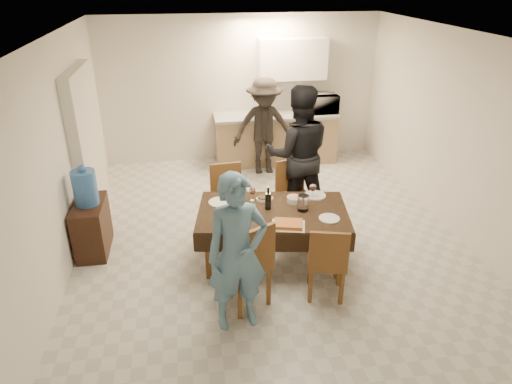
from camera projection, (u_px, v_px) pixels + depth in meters
floor at (270, 238)px, 6.16m from camera, size 5.00×6.00×0.02m
ceiling at (274, 36)px, 5.01m from camera, size 5.00×6.00×0.02m
wall_back at (241, 90)px, 8.25m from camera, size 5.00×0.02×2.60m
wall_front at (360, 309)px, 2.92m from camera, size 5.00×0.02×2.60m
wall_left at (58, 159)px, 5.23m from camera, size 0.02×6.00×2.60m
wall_right at (460, 137)px, 5.94m from camera, size 0.02×6.00×2.60m
stub_partition at (87, 144)px, 6.42m from camera, size 0.15×1.40×2.10m
kitchen_base_cabinet at (276, 139)px, 8.43m from camera, size 2.20×0.60×0.86m
kitchen_worktop at (276, 116)px, 8.23m from camera, size 2.24×0.64×0.05m
upper_cabinet at (292, 59)px, 7.97m from camera, size 1.20×0.34×0.70m
dining_table at (273, 213)px, 5.42m from camera, size 1.90×1.29×0.69m
chair_near_left at (245, 259)px, 4.62m from camera, size 0.62×0.64×0.55m
chair_near_right at (330, 256)px, 4.79m from camera, size 0.50×0.50×0.49m
chair_far_left at (229, 197)px, 5.98m from camera, size 0.47×0.47×0.51m
chair_far_right at (296, 193)px, 6.11m from camera, size 0.48×0.49×0.50m
console at (92, 227)px, 5.75m from camera, size 0.36×0.73×0.67m
water_jug at (85, 188)px, 5.50m from camera, size 0.29×0.29×0.43m
wine_bottle at (268, 198)px, 5.38m from camera, size 0.07×0.07×0.29m
water_pitcher at (303, 203)px, 5.37m from camera, size 0.13×0.13×0.20m
savoury_tart at (288, 224)px, 5.07m from camera, size 0.43×0.36×0.05m
salad_bowl at (294, 199)px, 5.59m from camera, size 0.18×0.18×0.07m
mushroom_dish at (265, 199)px, 5.64m from camera, size 0.19×0.19×0.03m
wine_glass_a at (229, 217)px, 5.06m from camera, size 0.09×0.09×0.20m
wine_glass_b at (313, 191)px, 5.66m from camera, size 0.09×0.09×0.20m
wine_glass_c at (252, 194)px, 5.60m from camera, size 0.08×0.08×0.18m
plate_near_left at (225, 227)px, 5.05m from camera, size 0.27×0.27×0.02m
plate_near_right at (329, 218)px, 5.22m from camera, size 0.24×0.24×0.01m
plate_far_left at (220, 202)px, 5.58m from camera, size 0.28×0.28×0.02m
plate_far_right at (315, 195)px, 5.75m from camera, size 0.27×0.27×0.02m
microwave at (321, 103)px, 8.26m from camera, size 0.59×0.40×0.33m
person_near at (237, 254)px, 4.33m from camera, size 0.65×0.48×1.65m
person_far at (298, 154)px, 6.29m from camera, size 1.01×0.82×1.93m
person_kitchen at (264, 127)px, 7.81m from camera, size 1.08×0.62×1.67m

